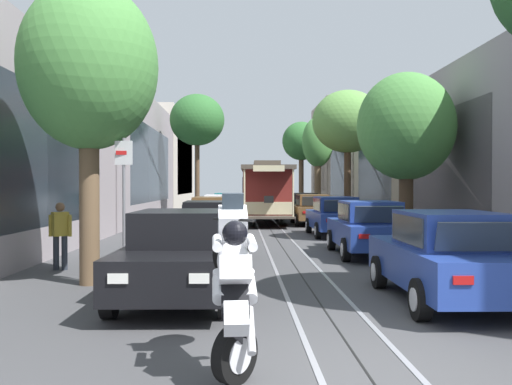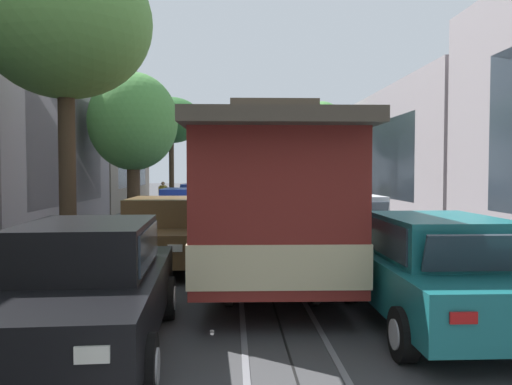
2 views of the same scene
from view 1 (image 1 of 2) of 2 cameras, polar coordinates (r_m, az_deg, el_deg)
The scene contains 25 objects.
ground_plane at distance 29.57m, azimuth 1.09°, elevation -3.23°, with size 160.00×160.00×0.00m, color #424244.
trolley_track_rails at distance 33.46m, azimuth 0.78°, elevation -2.76°, with size 1.14×67.00×0.01m.
building_facade_left at distance 35.35m, azimuth -14.20°, elevation 3.36°, with size 5.64×58.70×8.49m.
building_facade_right at distance 37.10m, azimuth 15.21°, elevation 4.00°, with size 5.95×58.70×10.39m.
parked_car_black_near_left at distance 10.02m, azimuth -7.89°, elevation -6.34°, with size 2.04×4.38×1.58m.
parked_car_black_second_left at distance 15.97m, azimuth -4.63°, elevation -3.71°, with size 2.10×4.40×1.58m.
parked_car_brown_mid_left at distance 22.08m, azimuth -4.43°, elevation -2.49°, with size 2.06×4.39×1.58m.
parked_car_white_fourth_left at distance 27.47m, azimuth -3.64°, elevation -1.86°, with size 2.01×4.37×1.58m.
parked_car_teal_fifth_left at distance 33.65m, azimuth -2.94°, elevation -1.39°, with size 2.00×4.36×1.58m.
parked_car_blue_near_right at distance 10.27m, azimuth 19.01°, elevation -6.20°, with size 2.04×4.38×1.58m.
parked_car_blue_second_right at distance 16.52m, azimuth 11.41°, elevation -3.57°, with size 2.05×4.38×1.58m.
parked_car_blue_mid_right at distance 22.72m, azimuth 8.05°, elevation -2.40°, with size 2.04×4.38×1.58m.
parked_car_brown_fourth_right at distance 29.06m, azimuth 5.72°, elevation -1.72°, with size 2.01×4.36×1.58m.
parked_car_black_fifth_right at distance 34.66m, azimuth 4.78°, elevation -1.33°, with size 2.14×4.42×1.58m.
street_tree_kerb_left_near at distance 12.13m, azimuth -16.69°, elevation 12.01°, with size 2.80×2.86×6.18m.
street_tree_kerb_left_second at distance 36.07m, azimuth -6.02°, elevation 7.32°, with size 3.48×3.52×7.86m.
street_tree_kerb_right_second at distance 21.03m, azimuth 15.08°, elevation 6.42°, with size 3.54×3.28×6.12m.
street_tree_kerb_right_mid at distance 30.06m, azimuth 9.33°, elevation 7.09°, with size 3.73×3.34×7.07m.
street_tree_kerb_right_fourth at distance 40.00m, azimuth 6.32°, elevation 4.89°, with size 2.23×1.83×6.90m.
street_tree_kerb_right_far at distance 50.68m, azimuth 4.64°, elevation 5.17°, with size 3.43×3.47×7.79m.
cable_car_trolley at distance 30.32m, azimuth 1.02°, elevation 0.01°, with size 2.72×9.16×3.28m.
motorcycle_with_rider at distance 6.06m, azimuth -2.27°, elevation -8.88°, with size 0.51×1.78×1.95m.
pedestrian_on_right_pavement at distance 14.23m, azimuth -19.35°, elevation -3.81°, with size 0.55×0.39×1.63m.
fire_hydrant at distance 13.60m, azimuth -12.42°, elevation -6.08°, with size 0.40×0.22×0.84m.
street_sign_post at distance 11.51m, azimuth -13.34°, elevation -0.24°, with size 0.36×0.09×2.98m.
Camera 1 is at (-1.36, -5.87, 2.03)m, focal length 39.19 mm.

